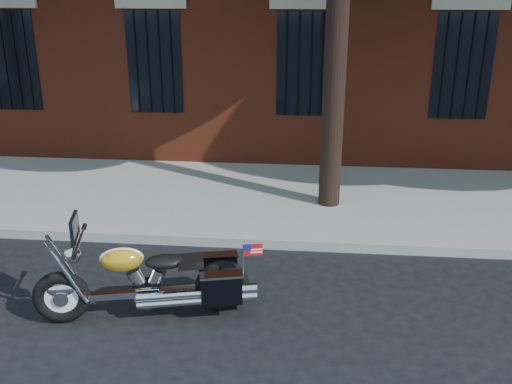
# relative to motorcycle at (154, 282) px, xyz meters

# --- Properties ---
(ground) EXTENTS (120.00, 120.00, 0.00)m
(ground) POSITION_rel_motorcycle_xyz_m (1.60, 0.60, -0.44)
(ground) COLOR black
(ground) RESTS_ON ground
(curb) EXTENTS (40.00, 0.16, 0.15)m
(curb) POSITION_rel_motorcycle_xyz_m (1.60, 1.98, -0.37)
(curb) COLOR gray
(curb) RESTS_ON ground
(sidewalk) EXTENTS (40.00, 3.60, 0.15)m
(sidewalk) POSITION_rel_motorcycle_xyz_m (1.60, 3.86, -0.37)
(sidewalk) COLOR gray
(sidewalk) RESTS_ON ground
(motorcycle) EXTENTS (2.61, 1.11, 1.31)m
(motorcycle) POSITION_rel_motorcycle_xyz_m (0.00, 0.00, 0.00)
(motorcycle) COLOR black
(motorcycle) RESTS_ON ground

